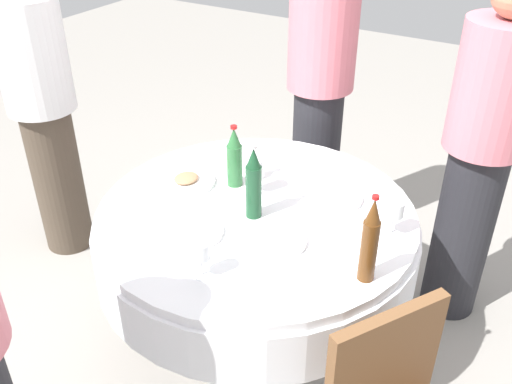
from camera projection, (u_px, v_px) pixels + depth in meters
name	position (u px, v px, depth m)	size (l,w,h in m)	color
ground_plane	(256.00, 342.00, 2.65)	(10.00, 10.00, 0.00)	gray
dining_table	(256.00, 240.00, 2.34)	(1.30, 1.30, 0.74)	white
bottle_dark_green_near	(254.00, 184.00, 2.15)	(0.06, 0.06, 0.31)	#194728
bottle_green_east	(234.00, 158.00, 2.36)	(0.07, 0.07, 0.27)	#2D6B38
bottle_brown_front	(370.00, 241.00, 1.83)	(0.06, 0.06, 0.33)	#593314
wine_glass_north	(255.00, 169.00, 2.31)	(0.07, 0.07, 0.15)	white
wine_glass_mid	(201.00, 252.00, 1.87)	(0.06, 0.06, 0.14)	white
wine_glass_right	(394.00, 211.00, 2.07)	(0.07, 0.07, 0.14)	white
plate_inner	(278.00, 241.00, 2.07)	(0.21, 0.21, 0.02)	white
plate_left	(336.00, 198.00, 2.32)	(0.22, 0.22, 0.02)	white
plate_far	(186.00, 181.00, 2.43)	(0.24, 0.24, 0.04)	white
plate_outer	(195.00, 232.00, 2.12)	(0.21, 0.21, 0.02)	white
fork_east	(299.00, 155.00, 2.64)	(0.18, 0.02, 0.01)	silver
fork_front	(226.00, 158.00, 2.62)	(0.18, 0.02, 0.01)	silver
person_east	(481.00, 154.00, 2.43)	(0.34, 0.34, 1.62)	#26262B
person_front	(319.00, 92.00, 2.92)	(0.34, 0.34, 1.68)	#26262B
person_north	(43.00, 108.00, 2.86)	(0.34, 0.34, 1.60)	#4C3F33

